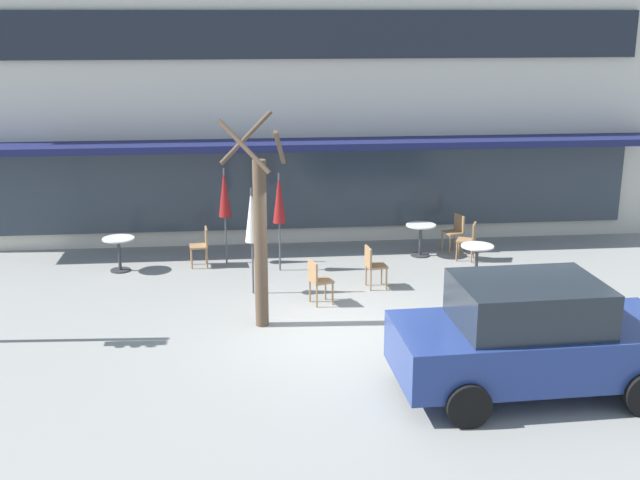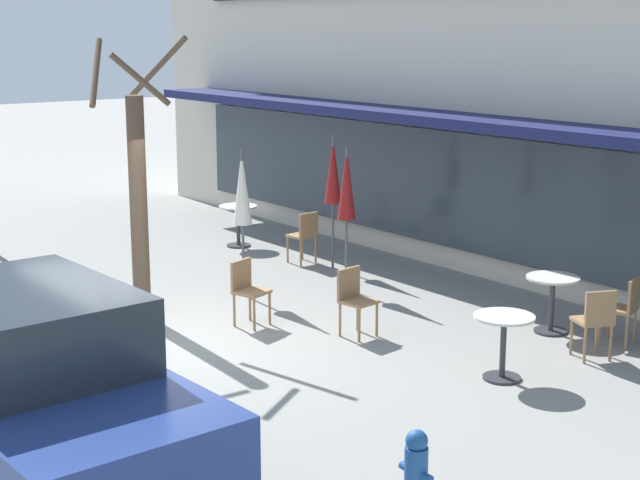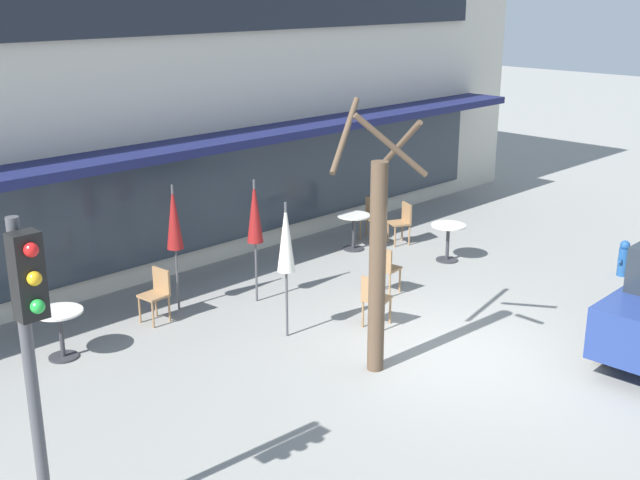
{
  "view_description": "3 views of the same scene",
  "coord_description": "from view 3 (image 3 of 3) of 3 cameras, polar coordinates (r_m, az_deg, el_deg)",
  "views": [
    {
      "loc": [
        -1.69,
        -13.18,
        5.53
      ],
      "look_at": [
        -0.12,
        2.23,
        1.13
      ],
      "focal_mm": 45.0,
      "sensor_mm": 36.0,
      "label": 1
    },
    {
      "loc": [
        10.49,
        -5.38,
        3.97
      ],
      "look_at": [
        0.07,
        2.61,
        1.09
      ],
      "focal_mm": 55.0,
      "sensor_mm": 36.0,
      "label": 2
    },
    {
      "loc": [
        -9.37,
        -6.3,
        5.31
      ],
      "look_at": [
        0.06,
        3.15,
        1.08
      ],
      "focal_mm": 45.0,
      "sensor_mm": 36.0,
      "label": 3
    }
  ],
  "objects": [
    {
      "name": "street_tree",
      "position": [
        11.16,
        4.1,
        -1.1
      ],
      "size": [
        1.2,
        1.42,
        3.85
      ],
      "color": "brown",
      "rests_on": "ground"
    },
    {
      "name": "fire_hydrant",
      "position": [
        16.38,
        20.78,
        -1.21
      ],
      "size": [
        0.36,
        0.2,
        0.71
      ],
      "color": "#1E4C8C",
      "rests_on": "ground"
    },
    {
      "name": "cafe_table_streetside",
      "position": [
        16.81,
        2.41,
        1.0
      ],
      "size": [
        0.7,
        0.7,
        0.76
      ],
      "color": "#333338",
      "rests_on": "ground"
    },
    {
      "name": "patio_umbrella_corner_open",
      "position": [
        13.73,
        -4.67,
        1.98
      ],
      "size": [
        0.28,
        0.28,
        2.2
      ],
      "color": "#4C4C51",
      "rests_on": "ground"
    },
    {
      "name": "cafe_chair_1",
      "position": [
        17.27,
        5.86,
        1.41
      ],
      "size": [
        0.53,
        0.53,
        0.89
      ],
      "color": "#9E754C",
      "rests_on": "ground"
    },
    {
      "name": "traffic_light_pole",
      "position": [
        7.74,
        -19.87,
        -6.48
      ],
      "size": [
        0.26,
        0.44,
        3.4
      ],
      "color": "#47474C",
      "rests_on": "ground"
    },
    {
      "name": "cafe_chair_2",
      "position": [
        13.48,
        -11.51,
        -3.58
      ],
      "size": [
        0.44,
        0.44,
        0.89
      ],
      "color": "#9E754C",
      "rests_on": "ground"
    },
    {
      "name": "ground_plane",
      "position": [
        12.48,
        10.17,
        -7.91
      ],
      "size": [
        80.0,
        80.0,
        0.0
      ],
      "primitive_type": "plane",
      "color": "gray"
    },
    {
      "name": "cafe_chair_0",
      "position": [
        14.4,
        4.64,
        -1.89
      ],
      "size": [
        0.45,
        0.45,
        0.89
      ],
      "color": "#9E754C",
      "rests_on": "ground"
    },
    {
      "name": "building_facade",
      "position": [
        18.86,
        -15.22,
        11.48
      ],
      "size": [
        19.89,
        9.1,
        7.0
      ],
      "color": "beige",
      "rests_on": "ground"
    },
    {
      "name": "patio_umbrella_cream_folded",
      "position": [
        13.56,
        -10.35,
        1.54
      ],
      "size": [
        0.28,
        0.28,
        2.2
      ],
      "color": "#4C4C51",
      "rests_on": "ground"
    },
    {
      "name": "cafe_table_by_tree",
      "position": [
        12.52,
        -17.98,
        -5.84
      ],
      "size": [
        0.7,
        0.7,
        0.76
      ],
      "color": "#333338",
      "rests_on": "ground"
    },
    {
      "name": "patio_umbrella_green_folded",
      "position": [
        12.28,
        -2.44,
        0.12
      ],
      "size": [
        0.28,
        0.28,
        2.2
      ],
      "color": "#4C4C51",
      "rests_on": "ground"
    },
    {
      "name": "cafe_table_near_wall",
      "position": [
        16.31,
        9.09,
        0.26
      ],
      "size": [
        0.7,
        0.7,
        0.76
      ],
      "color": "#333338",
      "rests_on": "ground"
    },
    {
      "name": "cafe_chair_4",
      "position": [
        13.0,
        3.94,
        -4.06
      ],
      "size": [
        0.5,
        0.5,
        0.89
      ],
      "color": "#9E754C",
      "rests_on": "ground"
    },
    {
      "name": "cafe_chair_3",
      "position": [
        17.65,
        3.72,
        1.82
      ],
      "size": [
        0.5,
        0.5,
        0.89
      ],
      "color": "#9E754C",
      "rests_on": "ground"
    }
  ]
}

